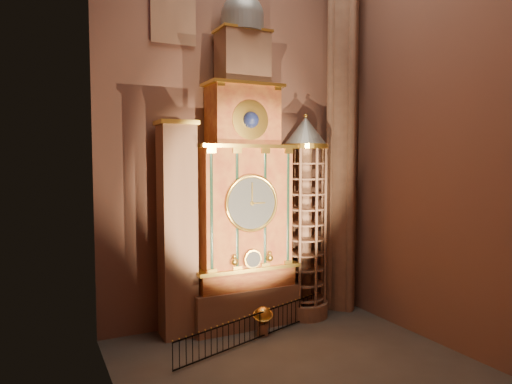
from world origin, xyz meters
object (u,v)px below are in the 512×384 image
iron_railing (255,327)px  stair_turret (305,219)px  celestial_globe (263,318)px  astronomical_clock (243,194)px  portrait_tower (177,229)px

iron_railing → stair_turret: bearing=26.3°
celestial_globe → astronomical_clock: bearing=97.3°
portrait_tower → celestial_globe: 5.91m
stair_turret → iron_railing: size_ratio=1.25×
astronomical_clock → celestial_globe: bearing=-82.7°
celestial_globe → iron_railing: size_ratio=0.16×
astronomical_clock → iron_railing: (-0.42, -2.20, -6.02)m
portrait_tower → stair_turret: bearing=-2.3°
portrait_tower → astronomical_clock: bearing=-0.3°
astronomical_clock → iron_railing: size_ratio=1.93×
stair_turret → celestial_globe: (-3.27, -1.49, -4.43)m
portrait_tower → celestial_globe: portrait_tower is taller
iron_railing → astronomical_clock: bearing=79.1°
astronomical_clock → celestial_globe: astronomical_clock is taller
astronomical_clock → portrait_tower: (-3.40, 0.02, -1.53)m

